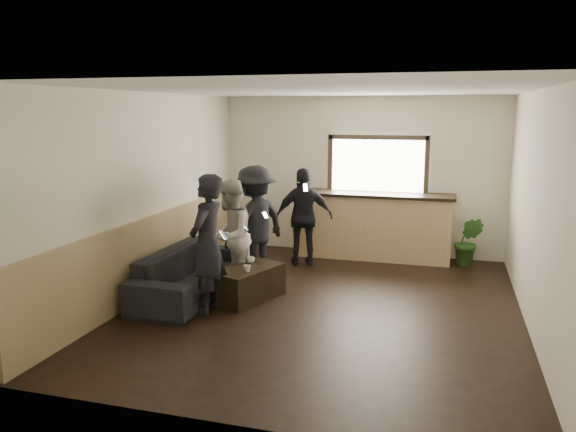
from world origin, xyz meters
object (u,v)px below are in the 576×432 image
(bar_counter, at_px, (374,222))
(person_d, at_px, (304,217))
(cup_a, at_px, (251,260))
(potted_plant, at_px, (468,241))
(sofa, at_px, (192,272))
(coffee_table, at_px, (248,283))
(person_b, at_px, (230,236))
(person_a, at_px, (207,244))
(cup_b, at_px, (247,268))
(person_c, at_px, (255,223))

(bar_counter, bearing_deg, person_d, -143.20)
(cup_a, xyz_separation_m, person_d, (0.34, 1.67, 0.32))
(potted_plant, relative_size, person_d, 0.51)
(sofa, xyz_separation_m, coffee_table, (0.80, 0.05, -0.11))
(bar_counter, height_order, cup_a, bar_counter)
(person_b, bearing_deg, person_a, -4.51)
(cup_a, distance_m, cup_b, 0.44)
(sofa, relative_size, coffee_table, 2.24)
(bar_counter, bearing_deg, person_c, -133.01)
(person_b, height_order, person_d, person_d)
(cup_a, bearing_deg, person_c, 104.54)
(bar_counter, bearing_deg, coffee_table, -116.80)
(coffee_table, distance_m, person_d, 2.02)
(cup_b, height_order, person_d, person_d)
(person_b, bearing_deg, sofa, -61.97)
(person_a, height_order, person_c, person_a)
(sofa, bearing_deg, cup_b, -98.11)
(sofa, relative_size, person_d, 1.38)
(cup_a, xyz_separation_m, cup_b, (0.10, -0.42, 0.00))
(person_b, xyz_separation_m, person_c, (0.12, 0.73, 0.06))
(person_d, bearing_deg, cup_a, 57.82)
(person_d, bearing_deg, person_b, 47.70)
(bar_counter, height_order, sofa, bar_counter)
(cup_b, bearing_deg, person_c, 104.30)
(person_a, bearing_deg, coffee_table, 152.86)
(cup_b, bearing_deg, sofa, 171.05)
(cup_b, height_order, person_c, person_c)
(person_b, distance_m, person_c, 0.74)
(sofa, bearing_deg, bar_counter, -37.33)
(coffee_table, bearing_deg, person_b, 143.60)
(sofa, distance_m, person_a, 0.91)
(potted_plant, distance_m, person_d, 2.76)
(coffee_table, height_order, person_d, person_d)
(potted_plant, bearing_deg, cup_b, -135.85)
(person_d, bearing_deg, sofa, 39.93)
(coffee_table, height_order, person_a, person_a)
(coffee_table, relative_size, potted_plant, 1.22)
(coffee_table, height_order, potted_plant, potted_plant)
(cup_a, distance_m, person_a, 0.95)
(cup_a, xyz_separation_m, person_b, (-0.31, 0.03, 0.32))
(potted_plant, bearing_deg, coffee_table, -138.52)
(potted_plant, bearing_deg, sofa, -144.65)
(bar_counter, xyz_separation_m, sofa, (-2.16, -2.75, -0.31))
(sofa, height_order, potted_plant, potted_plant)
(coffee_table, xyz_separation_m, cup_a, (-0.04, 0.23, 0.27))
(sofa, relative_size, potted_plant, 2.73)
(person_a, distance_m, person_b, 0.84)
(cup_b, distance_m, person_c, 1.27)
(cup_a, height_order, potted_plant, potted_plant)
(person_a, bearing_deg, bar_counter, 154.48)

